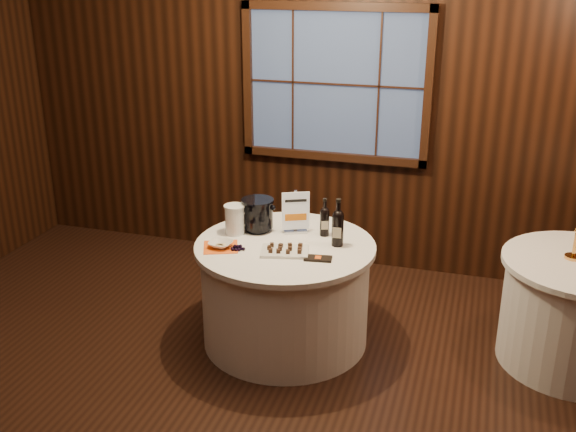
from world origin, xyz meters
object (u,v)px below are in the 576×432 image
(port_bottle_left, at_px, (325,219))
(cracker_bowl, at_px, (221,244))
(brass_candlestick, at_px, (576,239))
(main_table, at_px, (285,292))
(ice_bucket, at_px, (258,214))
(glass_pitcher, at_px, (235,219))
(chocolate_box, at_px, (318,258))
(grape_bunch, at_px, (237,248))
(chocolate_plate, at_px, (285,250))
(port_bottle_right, at_px, (338,225))
(sign_stand, at_px, (295,218))

(port_bottle_left, bearing_deg, cracker_bowl, -164.30)
(cracker_bowl, bearing_deg, brass_candlestick, 12.45)
(main_table, xyz_separation_m, port_bottle_left, (0.23, 0.23, 0.51))
(ice_bucket, xyz_separation_m, glass_pitcher, (-0.14, -0.10, -0.02))
(chocolate_box, bearing_deg, grape_bunch, 174.31)
(main_table, height_order, chocolate_box, chocolate_box)
(port_bottle_left, distance_m, chocolate_plate, 0.43)
(port_bottle_left, relative_size, port_bottle_right, 0.82)
(port_bottle_left, bearing_deg, glass_pitcher, 176.14)
(port_bottle_left, relative_size, brass_candlestick, 0.71)
(grape_bunch, distance_m, cracker_bowl, 0.13)
(port_bottle_right, height_order, brass_candlestick, brass_candlestick)
(port_bottle_left, xyz_separation_m, brass_candlestick, (1.69, 0.09, 0.02))
(chocolate_plate, height_order, brass_candlestick, brass_candlestick)
(ice_bucket, bearing_deg, glass_pitcher, -143.14)
(chocolate_box, xyz_separation_m, grape_bunch, (-0.57, -0.02, 0.01))
(port_bottle_right, height_order, chocolate_plate, port_bottle_right)
(main_table, bearing_deg, cracker_bowl, -155.53)
(sign_stand, relative_size, grape_bunch, 2.05)
(chocolate_plate, distance_m, cracker_bowl, 0.46)
(ice_bucket, xyz_separation_m, grape_bunch, (-0.01, -0.39, -0.11))
(cracker_bowl, xyz_separation_m, brass_candlestick, (2.33, 0.52, 0.12))
(chocolate_box, xyz_separation_m, cracker_bowl, (-0.70, -0.00, 0.02))
(main_table, distance_m, ice_bucket, 0.60)
(grape_bunch, relative_size, brass_candlestick, 0.40)
(chocolate_box, bearing_deg, ice_bucket, 138.37)
(glass_pitcher, height_order, cracker_bowl, glass_pitcher)
(glass_pitcher, bearing_deg, grape_bunch, -81.50)
(port_bottle_right, bearing_deg, grape_bunch, -160.70)
(chocolate_plate, bearing_deg, glass_pitcher, 153.57)
(sign_stand, bearing_deg, glass_pitcher, 175.37)
(main_table, xyz_separation_m, cracker_bowl, (-0.41, -0.19, 0.41))
(port_bottle_left, distance_m, cracker_bowl, 0.77)
(sign_stand, relative_size, port_bottle_right, 0.94)
(main_table, distance_m, cracker_bowl, 0.61)
(glass_pitcher, height_order, brass_candlestick, brass_candlestick)
(main_table, distance_m, port_bottle_left, 0.60)
(sign_stand, xyz_separation_m, chocolate_plate, (0.03, -0.37, -0.09))
(sign_stand, distance_m, cracker_bowl, 0.60)
(ice_bucket, bearing_deg, brass_candlestick, 3.81)
(sign_stand, bearing_deg, port_bottle_left, -22.42)
(sign_stand, distance_m, glass_pitcher, 0.44)
(sign_stand, distance_m, port_bottle_right, 0.38)
(cracker_bowl, bearing_deg, chocolate_plate, 5.50)
(ice_bucket, height_order, cracker_bowl, ice_bucket)
(brass_candlestick, bearing_deg, main_table, -170.32)
(chocolate_box, bearing_deg, port_bottle_right, 67.58)
(main_table, distance_m, chocolate_plate, 0.43)
(ice_bucket, xyz_separation_m, chocolate_box, (0.55, -0.37, -0.12))
(glass_pitcher, bearing_deg, ice_bucket, 21.94)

